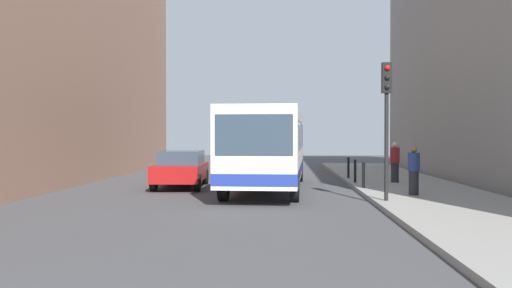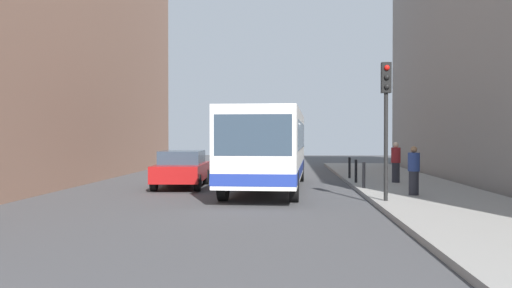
{
  "view_description": "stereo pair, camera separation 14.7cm",
  "coord_description": "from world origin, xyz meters",
  "px_view_note": "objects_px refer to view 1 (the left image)",
  "views": [
    {
      "loc": [
        0.51,
        -18.97,
        2.07
      ],
      "look_at": [
        -0.47,
        0.09,
        1.79
      ],
      "focal_mm": 38.25,
      "sensor_mm": 36.0,
      "label": 1
    },
    {
      "loc": [
        0.65,
        -18.96,
        2.07
      ],
      "look_at": [
        -0.47,
        0.09,
        1.79
      ],
      "focal_mm": 38.25,
      "sensor_mm": 36.0,
      "label": 2
    }
  ],
  "objects_px": {
    "traffic_light": "(387,105)",
    "bollard_far": "(348,168)",
    "car_beside_bus": "(181,168)",
    "bus": "(269,145)",
    "bollard_mid": "(355,171)",
    "bollard_near": "(363,175)",
    "pedestrian_mid_sidewalk": "(395,162)",
    "pedestrian_near_signal": "(414,171)"
  },
  "relations": [
    {
      "from": "bollard_near",
      "to": "pedestrian_near_signal",
      "type": "distance_m",
      "value": 2.69
    },
    {
      "from": "car_beside_bus",
      "to": "bollard_far",
      "type": "relative_size",
      "value": 4.71
    },
    {
      "from": "car_beside_bus",
      "to": "bollard_far",
      "type": "distance_m",
      "value": 7.83
    },
    {
      "from": "car_beside_bus",
      "to": "bollard_near",
      "type": "height_order",
      "value": "car_beside_bus"
    },
    {
      "from": "bollard_mid",
      "to": "bollard_far",
      "type": "xyz_separation_m",
      "value": [
        0.0,
        2.36,
        0.0
      ]
    },
    {
      "from": "bollard_mid",
      "to": "bollard_far",
      "type": "distance_m",
      "value": 2.36
    },
    {
      "from": "bus",
      "to": "bollard_mid",
      "type": "relative_size",
      "value": 11.71
    },
    {
      "from": "bollard_near",
      "to": "pedestrian_near_signal",
      "type": "bearing_deg",
      "value": -61.23
    },
    {
      "from": "traffic_light",
      "to": "pedestrian_near_signal",
      "type": "xyz_separation_m",
      "value": [
        1.19,
        1.63,
        -2.06
      ]
    },
    {
      "from": "car_beside_bus",
      "to": "traffic_light",
      "type": "distance_m",
      "value": 9.2
    },
    {
      "from": "pedestrian_mid_sidewalk",
      "to": "traffic_light",
      "type": "bearing_deg",
      "value": -75.62
    },
    {
      "from": "traffic_light",
      "to": "bollard_far",
      "type": "xyz_separation_m",
      "value": [
        -0.1,
        8.7,
        -2.38
      ]
    },
    {
      "from": "traffic_light",
      "to": "bollard_mid",
      "type": "distance_m",
      "value": 6.77
    },
    {
      "from": "bus",
      "to": "car_beside_bus",
      "type": "bearing_deg",
      "value": -5.42
    },
    {
      "from": "car_beside_bus",
      "to": "bollard_mid",
      "type": "height_order",
      "value": "car_beside_bus"
    },
    {
      "from": "bollard_mid",
      "to": "car_beside_bus",
      "type": "bearing_deg",
      "value": -171.9
    },
    {
      "from": "car_beside_bus",
      "to": "bollard_mid",
      "type": "relative_size",
      "value": 4.71
    },
    {
      "from": "car_beside_bus",
      "to": "traffic_light",
      "type": "height_order",
      "value": "traffic_light"
    },
    {
      "from": "car_beside_bus",
      "to": "traffic_light",
      "type": "relative_size",
      "value": 1.09
    },
    {
      "from": "bollard_mid",
      "to": "bollard_far",
      "type": "relative_size",
      "value": 1.0
    },
    {
      "from": "bollard_far",
      "to": "pedestrian_near_signal",
      "type": "bearing_deg",
      "value": -79.68
    },
    {
      "from": "bollard_far",
      "to": "pedestrian_near_signal",
      "type": "distance_m",
      "value": 7.19
    },
    {
      "from": "car_beside_bus",
      "to": "bollard_near",
      "type": "xyz_separation_m",
      "value": [
        7.06,
        -1.36,
        -0.16
      ]
    },
    {
      "from": "bollard_mid",
      "to": "pedestrian_mid_sidewalk",
      "type": "relative_size",
      "value": 0.57
    },
    {
      "from": "pedestrian_mid_sidewalk",
      "to": "bus",
      "type": "bearing_deg",
      "value": -134.25
    },
    {
      "from": "car_beside_bus",
      "to": "bollard_near",
      "type": "bearing_deg",
      "value": 166.48
    },
    {
      "from": "bus",
      "to": "bollard_far",
      "type": "bearing_deg",
      "value": -129.63
    },
    {
      "from": "bus",
      "to": "traffic_light",
      "type": "relative_size",
      "value": 2.71
    },
    {
      "from": "bollard_near",
      "to": "bollard_mid",
      "type": "distance_m",
      "value": 2.36
    },
    {
      "from": "traffic_light",
      "to": "pedestrian_mid_sidewalk",
      "type": "distance_m",
      "value": 6.98
    },
    {
      "from": "bus",
      "to": "bollard_near",
      "type": "distance_m",
      "value": 3.8
    },
    {
      "from": "pedestrian_mid_sidewalk",
      "to": "bollard_mid",
      "type": "bearing_deg",
      "value": -146.49
    },
    {
      "from": "bus",
      "to": "bollard_near",
      "type": "relative_size",
      "value": 11.71
    },
    {
      "from": "traffic_light",
      "to": "pedestrian_mid_sidewalk",
      "type": "height_order",
      "value": "traffic_light"
    },
    {
      "from": "car_beside_bus",
      "to": "pedestrian_mid_sidewalk",
      "type": "xyz_separation_m",
      "value": [
        8.72,
        1.17,
        0.2
      ]
    },
    {
      "from": "traffic_light",
      "to": "pedestrian_near_signal",
      "type": "distance_m",
      "value": 2.89
    },
    {
      "from": "traffic_light",
      "to": "bollard_far",
      "type": "height_order",
      "value": "traffic_light"
    },
    {
      "from": "bus",
      "to": "bollard_near",
      "type": "bearing_deg",
      "value": 169.3
    },
    {
      "from": "bus",
      "to": "traffic_light",
      "type": "distance_m",
      "value": 6.17
    },
    {
      "from": "bollard_far",
      "to": "traffic_light",
      "type": "bearing_deg",
      "value": -89.34
    },
    {
      "from": "bollard_mid",
      "to": "pedestrian_mid_sidewalk",
      "type": "distance_m",
      "value": 1.7
    },
    {
      "from": "bus",
      "to": "traffic_light",
      "type": "height_order",
      "value": "traffic_light"
    }
  ]
}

